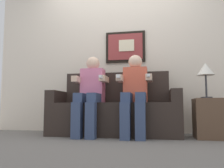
{
  "coord_description": "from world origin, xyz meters",
  "views": [
    {
      "loc": [
        0.6,
        -2.94,
        0.39
      ],
      "look_at": [
        0.0,
        0.15,
        0.7
      ],
      "focal_mm": 37.75,
      "sensor_mm": 36.0,
      "label": 1
    }
  ],
  "objects_px": {
    "person_on_right": "(135,91)",
    "side_table_right": "(211,118)",
    "person_on_left": "(90,91)",
    "table_lamp": "(206,71)",
    "couch": "(114,113)"
  },
  "relations": [
    {
      "from": "couch",
      "to": "person_on_right",
      "type": "relative_size",
      "value": 1.62
    },
    {
      "from": "person_on_left",
      "to": "table_lamp",
      "type": "xyz_separation_m",
      "value": [
        1.52,
        0.07,
        0.25
      ]
    },
    {
      "from": "person_on_right",
      "to": "person_on_left",
      "type": "bearing_deg",
      "value": 179.96
    },
    {
      "from": "person_on_right",
      "to": "table_lamp",
      "type": "height_order",
      "value": "person_on_right"
    },
    {
      "from": "couch",
      "to": "side_table_right",
      "type": "bearing_deg",
      "value": -4.82
    },
    {
      "from": "table_lamp",
      "to": "side_table_right",
      "type": "bearing_deg",
      "value": -18.36
    },
    {
      "from": "person_on_left",
      "to": "person_on_right",
      "type": "relative_size",
      "value": 1.0
    },
    {
      "from": "person_on_right",
      "to": "table_lamp",
      "type": "xyz_separation_m",
      "value": [
        0.91,
        0.07,
        0.25
      ]
    },
    {
      "from": "couch",
      "to": "person_on_left",
      "type": "distance_m",
      "value": 0.45
    },
    {
      "from": "person_on_right",
      "to": "side_table_right",
      "type": "xyz_separation_m",
      "value": [
        0.95,
        0.06,
        -0.36
      ]
    },
    {
      "from": "person_on_right",
      "to": "table_lamp",
      "type": "bearing_deg",
      "value": 4.66
    },
    {
      "from": "couch",
      "to": "table_lamp",
      "type": "relative_size",
      "value": 3.92
    },
    {
      "from": "couch",
      "to": "person_on_left",
      "type": "relative_size",
      "value": 1.62
    },
    {
      "from": "person_on_left",
      "to": "person_on_right",
      "type": "distance_m",
      "value": 0.61
    },
    {
      "from": "person_on_left",
      "to": "table_lamp",
      "type": "height_order",
      "value": "person_on_left"
    }
  ]
}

